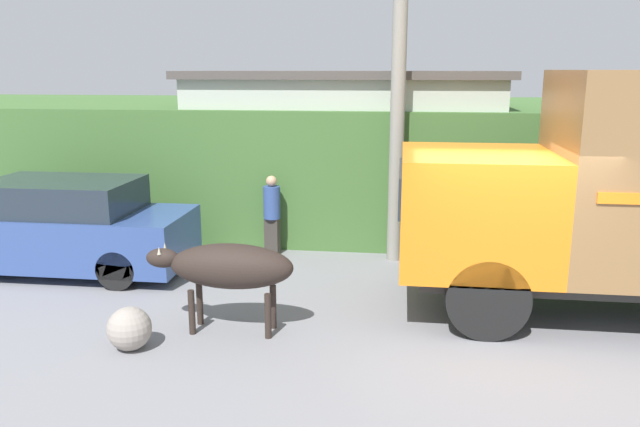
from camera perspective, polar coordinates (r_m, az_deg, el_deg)
The scene contains 8 objects.
ground_plane at distance 9.03m, azimuth 16.28°, elevation -10.52°, with size 60.00×60.00×0.00m, color gray.
hillside_embankment at distance 15.46m, azimuth 12.77°, elevation 4.72°, with size 32.00×6.88×2.75m.
building_backdrop at distance 13.40m, azimuth 2.15°, elevation 5.46°, with size 6.68×2.70×3.50m.
brown_cow at distance 8.55m, azimuth -8.39°, elevation -4.86°, with size 2.05×0.62×1.24m.
parked_suv at distance 11.95m, azimuth -22.73°, elevation -1.20°, with size 4.63×1.81×1.65m.
pedestrian_on_hill at distance 12.05m, azimuth -4.41°, elevation 0.17°, with size 0.37×0.37×1.55m.
utility_pole at distance 11.46m, azimuth 7.20°, elevation 12.67°, with size 0.90×0.26×6.75m.
roadside_rock at distance 8.49m, azimuth -17.03°, elevation -10.03°, with size 0.57×0.57×0.57m.
Camera 1 is at (-1.44, -8.18, 3.53)m, focal length 35.00 mm.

